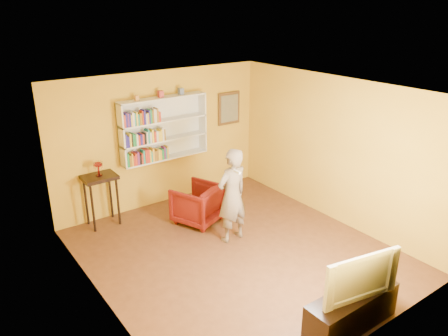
{
  "coord_description": "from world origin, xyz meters",
  "views": [
    {
      "loc": [
        -3.85,
        -4.96,
        3.92
      ],
      "look_at": [
        0.28,
        0.75,
        1.21
      ],
      "focal_mm": 35.0,
      "sensor_mm": 36.0,
      "label": 1
    }
  ],
  "objects_px": {
    "console_table": "(100,184)",
    "armchair": "(198,204)",
    "ruby_lustre": "(98,166)",
    "television": "(356,274)",
    "tv_cabinet": "(351,310)",
    "bookshelf": "(163,128)",
    "person": "(232,196)"
  },
  "relations": [
    {
      "from": "television",
      "to": "bookshelf",
      "type": "bearing_deg",
      "value": 102.39
    },
    {
      "from": "armchair",
      "to": "tv_cabinet",
      "type": "xyz_separation_m",
      "value": [
        0.03,
        -3.56,
        -0.12
      ]
    },
    {
      "from": "ruby_lustre",
      "to": "armchair",
      "type": "relative_size",
      "value": 0.33
    },
    {
      "from": "tv_cabinet",
      "to": "bookshelf",
      "type": "bearing_deg",
      "value": 91.33
    },
    {
      "from": "console_table",
      "to": "person",
      "type": "distance_m",
      "value": 2.45
    },
    {
      "from": "bookshelf",
      "to": "person",
      "type": "relative_size",
      "value": 1.08
    },
    {
      "from": "bookshelf",
      "to": "television",
      "type": "distance_m",
      "value": 4.73
    },
    {
      "from": "console_table",
      "to": "armchair",
      "type": "relative_size",
      "value": 1.22
    },
    {
      "from": "bookshelf",
      "to": "tv_cabinet",
      "type": "distance_m",
      "value": 4.85
    },
    {
      "from": "console_table",
      "to": "armchair",
      "type": "bearing_deg",
      "value": -32.43
    },
    {
      "from": "console_table",
      "to": "television",
      "type": "bearing_deg",
      "value": -71.36
    },
    {
      "from": "armchair",
      "to": "tv_cabinet",
      "type": "relative_size",
      "value": 0.59
    },
    {
      "from": "tv_cabinet",
      "to": "console_table",
      "type": "bearing_deg",
      "value": 108.64
    },
    {
      "from": "person",
      "to": "console_table",
      "type": "bearing_deg",
      "value": -54.41
    },
    {
      "from": "armchair",
      "to": "television",
      "type": "xyz_separation_m",
      "value": [
        0.03,
        -3.56,
        0.43
      ]
    },
    {
      "from": "person",
      "to": "television",
      "type": "height_order",
      "value": "person"
    },
    {
      "from": "bookshelf",
      "to": "console_table",
      "type": "xyz_separation_m",
      "value": [
        -1.41,
        -0.16,
        -0.79
      ]
    },
    {
      "from": "bookshelf",
      "to": "ruby_lustre",
      "type": "relative_size",
      "value": 6.8
    },
    {
      "from": "television",
      "to": "ruby_lustre",
      "type": "bearing_deg",
      "value": 119.7
    },
    {
      "from": "console_table",
      "to": "ruby_lustre",
      "type": "height_order",
      "value": "ruby_lustre"
    },
    {
      "from": "tv_cabinet",
      "to": "television",
      "type": "relative_size",
      "value": 1.26
    },
    {
      "from": "person",
      "to": "television",
      "type": "distance_m",
      "value": 2.65
    },
    {
      "from": "console_table",
      "to": "television",
      "type": "distance_m",
      "value": 4.75
    },
    {
      "from": "bookshelf",
      "to": "ruby_lustre",
      "type": "xyz_separation_m",
      "value": [
        -1.41,
        -0.16,
        -0.43
      ]
    },
    {
      "from": "armchair",
      "to": "television",
      "type": "relative_size",
      "value": 0.74
    },
    {
      "from": "console_table",
      "to": "armchair",
      "type": "height_order",
      "value": "console_table"
    },
    {
      "from": "ruby_lustre",
      "to": "television",
      "type": "xyz_separation_m",
      "value": [
        1.52,
        -4.5,
        -0.37
      ]
    },
    {
      "from": "bookshelf",
      "to": "television",
      "type": "height_order",
      "value": "bookshelf"
    },
    {
      "from": "armchair",
      "to": "television",
      "type": "distance_m",
      "value": 3.58
    },
    {
      "from": "bookshelf",
      "to": "tv_cabinet",
      "type": "xyz_separation_m",
      "value": [
        0.11,
        -4.66,
        -1.35
      ]
    },
    {
      "from": "console_table",
      "to": "ruby_lustre",
      "type": "distance_m",
      "value": 0.36
    },
    {
      "from": "person",
      "to": "armchair",
      "type": "bearing_deg",
      "value": -87.78
    }
  ]
}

